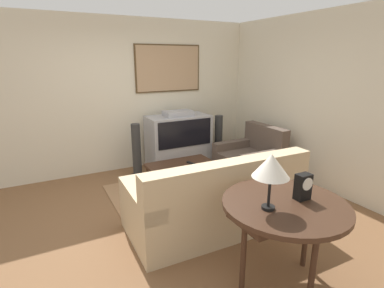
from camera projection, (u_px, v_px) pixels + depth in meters
ground_plane at (165, 219)px, 3.86m from camera, size 12.00×12.00×0.00m
wall_back at (117, 96)px, 5.31m from camera, size 12.00×0.10×2.70m
wall_right at (318, 102)px, 4.67m from camera, size 0.06×12.00×2.70m
area_rug at (188, 189)px, 4.75m from camera, size 2.36×1.49×0.01m
tv at (178, 141)px, 5.60m from camera, size 1.14×0.59×1.09m
couch at (215, 202)px, 3.62m from camera, size 2.07×1.03×0.95m
armchair at (251, 160)px, 5.27m from camera, size 0.93×0.97×0.87m
coffee_table at (182, 167)px, 4.60m from camera, size 1.03×0.64×0.44m
console_table at (285, 210)px, 2.59m from camera, size 1.08×1.08×0.81m
table_lamp at (271, 167)px, 2.36m from camera, size 0.30×0.30×0.47m
mantel_clock at (303, 187)px, 2.60m from camera, size 0.13×0.10×0.23m
remote at (191, 163)px, 4.62m from camera, size 0.07×0.17×0.02m
speaker_tower_left at (137, 152)px, 5.17m from camera, size 0.26×0.26×0.94m
speaker_tower_right at (218, 140)px, 5.92m from camera, size 0.26×0.26×0.94m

